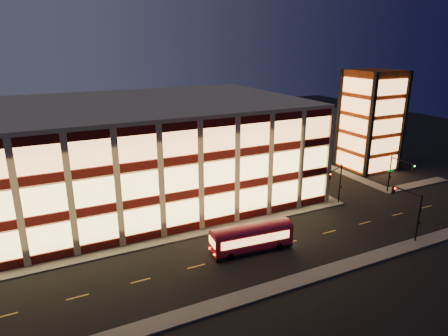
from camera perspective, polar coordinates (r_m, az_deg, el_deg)
ground at (r=49.20m, az=-4.52°, el=-10.01°), size 200.00×200.00×0.00m
sidewalk_office_south at (r=49.13m, az=-8.26°, el=-10.10°), size 54.00×2.00×0.15m
sidewalk_office_east at (r=73.10m, az=7.28°, el=-0.58°), size 2.00×30.00×0.15m
sidewalk_tower_south at (r=73.25m, az=25.57°, el=-2.20°), size 14.00×2.00×0.15m
sidewalk_tower_west at (r=79.49m, az=13.92°, el=0.53°), size 2.00×30.00×0.15m
sidewalk_near at (r=39.12m, az=3.00°, el=-17.90°), size 100.00×2.00×0.15m
office_building at (r=60.97m, az=-13.22°, el=2.42°), size 50.45×30.45×14.50m
stair_tower at (r=77.88m, az=20.18°, el=6.39°), size 8.60×8.60×18.00m
traffic_signal_far at (r=58.87m, az=15.76°, el=-1.53°), size 3.79×1.87×6.00m
traffic_signal_right at (r=66.20m, az=23.59°, el=-0.26°), size 1.20×4.37×6.00m
traffic_signal_near at (r=52.64m, az=24.97°, el=-4.86°), size 0.32×4.45×6.00m
trolley_bus at (r=45.82m, az=3.96°, el=-9.71°), size 9.60×3.15×3.20m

